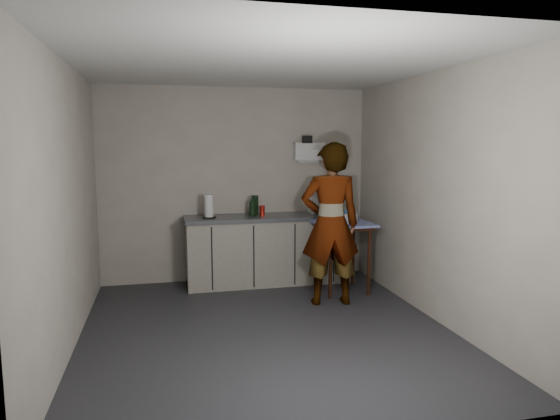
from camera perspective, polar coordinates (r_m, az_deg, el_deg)
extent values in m
plane|color=#2C2B31|center=(5.14, -1.57, -13.56)|extent=(4.00, 4.00, 0.00)
cube|color=#B7ADA0|center=(6.78, -5.02, 2.88)|extent=(3.60, 0.02, 2.60)
cube|color=#B7ADA0|center=(5.47, 17.07, 1.44)|extent=(0.02, 4.00, 2.60)
cube|color=#B7ADA0|center=(4.80, -23.04, 0.34)|extent=(0.02, 4.00, 2.60)
cube|color=white|center=(4.85, -1.69, 16.36)|extent=(3.60, 4.00, 0.01)
cube|color=black|center=(6.79, -1.16, -7.90)|extent=(2.20, 0.52, 0.08)
cube|color=#B7B5A3|center=(6.70, -1.17, -4.69)|extent=(2.20, 0.58, 0.86)
cube|color=#4F5259|center=(6.61, -1.18, -0.83)|extent=(2.24, 0.62, 0.05)
cube|color=black|center=(6.30, -7.78, -5.55)|extent=(0.02, 0.01, 0.80)
cube|color=black|center=(6.37, -3.01, -5.34)|extent=(0.02, 0.01, 0.80)
cube|color=black|center=(6.48, 1.71, -5.10)|extent=(0.01, 0.01, 0.80)
cube|color=black|center=(6.63, 6.16, -4.84)|extent=(0.02, 0.01, 0.80)
cube|color=white|center=(6.90, 3.33, 6.72)|extent=(0.42, 0.16, 0.24)
cube|color=white|center=(6.95, 3.20, 5.57)|extent=(0.30, 0.06, 0.04)
cube|color=black|center=(6.81, 3.14, 8.06)|extent=(0.14, 0.02, 0.10)
cylinder|color=#3C1B0D|center=(6.04, 5.79, -6.32)|extent=(0.04, 0.04, 0.81)
cylinder|color=#3C1B0D|center=(6.23, 10.14, -5.97)|extent=(0.04, 0.04, 0.81)
cylinder|color=#3C1B0D|center=(6.50, 4.24, -5.30)|extent=(0.04, 0.04, 0.81)
cylinder|color=#3C1B0D|center=(6.68, 8.33, -5.01)|extent=(0.04, 0.04, 0.81)
cube|color=#3C1B0D|center=(6.27, 7.19, -1.84)|extent=(0.62, 0.62, 0.04)
cube|color=#1B2DA6|center=(6.27, 7.19, -1.53)|extent=(0.70, 0.70, 0.03)
imported|color=#B2A593|center=(5.76, 5.78, -1.62)|extent=(0.73, 0.52, 1.87)
imported|color=black|center=(6.54, -3.14, 0.51)|extent=(0.15, 0.15, 0.28)
cylinder|color=red|center=(6.59, -2.04, -0.06)|extent=(0.07, 0.07, 0.13)
cylinder|color=black|center=(6.63, -2.81, 0.54)|extent=(0.08, 0.08, 0.26)
cylinder|color=black|center=(6.44, -8.10, -0.84)|extent=(0.17, 0.17, 0.02)
cylinder|color=white|center=(6.42, -8.13, 0.50)|extent=(0.12, 0.12, 0.29)
cube|color=silver|center=(6.82, 4.86, -0.31)|extent=(0.38, 0.29, 0.02)
cylinder|color=silver|center=(6.63, 3.79, 0.65)|extent=(0.01, 0.01, 0.25)
cylinder|color=silver|center=(6.74, 6.60, 0.73)|extent=(0.01, 0.01, 0.25)
cylinder|color=silver|center=(6.87, 3.18, 0.89)|extent=(0.01, 0.01, 0.25)
cylinder|color=silver|center=(6.97, 5.91, 0.97)|extent=(0.01, 0.01, 0.25)
cylinder|color=white|center=(6.77, 4.10, 0.63)|extent=(0.05, 0.21, 0.21)
cylinder|color=white|center=(6.80, 4.72, 0.65)|extent=(0.05, 0.21, 0.21)
cylinder|color=white|center=(6.82, 5.33, 0.66)|extent=(0.05, 0.21, 0.21)
cube|color=white|center=(6.25, 7.05, -1.35)|extent=(0.36, 0.36, 0.01)
cube|color=white|center=(6.14, 7.86, -0.99)|extent=(0.27, 0.10, 0.10)
cube|color=white|center=(6.35, 6.28, -0.68)|extent=(0.27, 0.10, 0.10)
cube|color=white|center=(6.16, 6.08, -0.94)|extent=(0.10, 0.27, 0.10)
cube|color=white|center=(6.33, 8.01, -0.74)|extent=(0.10, 0.27, 0.10)
cube|color=white|center=(6.33, 6.26, 1.05)|extent=(0.27, 0.10, 0.28)
cylinder|color=white|center=(6.24, 7.06, -0.84)|extent=(0.19, 0.19, 0.10)
sphere|color=#E2538A|center=(6.18, 6.93, -0.26)|extent=(0.06, 0.06, 0.06)
sphere|color=#5095DA|center=(6.24, 7.62, -0.21)|extent=(0.06, 0.06, 0.06)
sphere|color=#5ADC70|center=(6.27, 6.80, -0.15)|extent=(0.06, 0.06, 0.06)
sphere|color=#E2538A|center=(6.24, 6.53, -0.18)|extent=(0.06, 0.06, 0.06)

